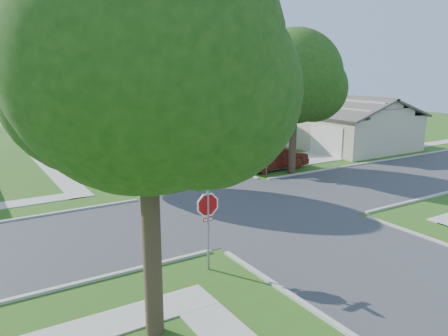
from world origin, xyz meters
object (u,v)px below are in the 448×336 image
stop_sign_sw (208,209)px  stop_sign_ne (267,141)px  tree_w_near (85,72)px  tree_sw_corner (148,69)px  tree_e_near (229,79)px  house_ne_near (328,126)px  tree_e_far (112,72)px  tree_w_far (23,77)px  house_ne_far (219,110)px  car_curb_east (96,124)px  tree_e_mid (157,69)px  tree_w_mid (45,66)px  car_driveway (274,157)px  tree_ne_corner (296,81)px  car_curb_west (26,114)px

stop_sign_sw → stop_sign_ne: 13.29m
tree_w_near → tree_sw_corner: bearing=-99.9°
tree_e_near → tree_w_near: tree_w_near is taller
stop_sign_ne → house_ne_near: bearing=29.1°
tree_e_far → tree_w_far: 9.42m
stop_sign_ne → house_ne_far: house_ne_far is taller
tree_w_near → tree_w_far: (-0.01, 25.00, -0.61)m
tree_w_far → car_curb_east: 9.07m
tree_e_far → house_ne_near: (11.24, -23.01, -4.46)m
stop_sign_ne → tree_e_near: bearing=89.3°
tree_e_far → car_curb_east: bearing=-125.1°
tree_w_far → tree_e_mid: bearing=-54.1°
tree_w_near → tree_w_far: bearing=90.0°
stop_sign_sw → tree_w_mid: 26.09m
tree_w_mid → car_driveway: bearing=-55.4°
stop_sign_ne → tree_e_near: tree_e_near is taller
stop_sign_sw → tree_w_mid: size_ratio=0.31×
stop_sign_ne → car_driveway: (1.30, 0.88, -1.26)m
tree_w_near → tree_ne_corner: bearing=-23.6°
stop_sign_sw → tree_w_mid: tree_w_mid is taller
car_curb_west → stop_sign_sw: bearing=85.4°
car_curb_east → car_curb_west: bearing=101.0°
tree_e_near → car_curb_east: tree_e_near is taller
tree_e_far → tree_w_near: (-9.40, -25.00, 0.14)m
tree_w_near → tree_w_mid: (0.00, 12.00, 0.37)m
tree_e_near → tree_sw_corner: tree_sw_corner is taller
tree_ne_corner → car_curb_east: bearing=101.8°
car_curb_east → tree_e_far: bearing=51.3°
tree_w_far → tree_sw_corner: size_ratio=0.84×
house_ne_far → tree_ne_corner: bearing=-111.2°
stop_sign_ne → tree_e_far: 29.57m
tree_w_near → stop_sign_sw: bearing=-90.2°
stop_sign_sw → tree_ne_corner: bearing=38.8°
tree_e_mid → tree_e_far: size_ratio=1.06×
stop_sign_sw → car_curb_east: size_ratio=0.66×
stop_sign_ne → tree_w_mid: size_ratio=0.31×
stop_sign_ne → tree_ne_corner: (1.66, -0.49, 3.56)m
tree_w_mid → car_driveway: 19.59m
stop_sign_ne → car_curb_east: stop_sign_ne is taller
tree_e_mid → tree_e_far: 13.00m
tree_e_near → tree_w_far: 26.71m
tree_e_far → house_ne_near: bearing=-64.0°
tree_w_mid → house_ne_far: tree_w_mid is taller
tree_w_far → tree_ne_corner: (11.01, -29.80, 0.09)m
car_driveway → tree_w_mid: bearing=32.1°
tree_w_mid → tree_w_far: tree_w_mid is taller
tree_w_near → tree_w_mid: tree_w_mid is taller
tree_e_near → tree_w_far: tree_e_near is taller
tree_e_far → tree_w_near: size_ratio=0.97×
car_driveway → car_curb_west: (-9.20, 40.19, -0.14)m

